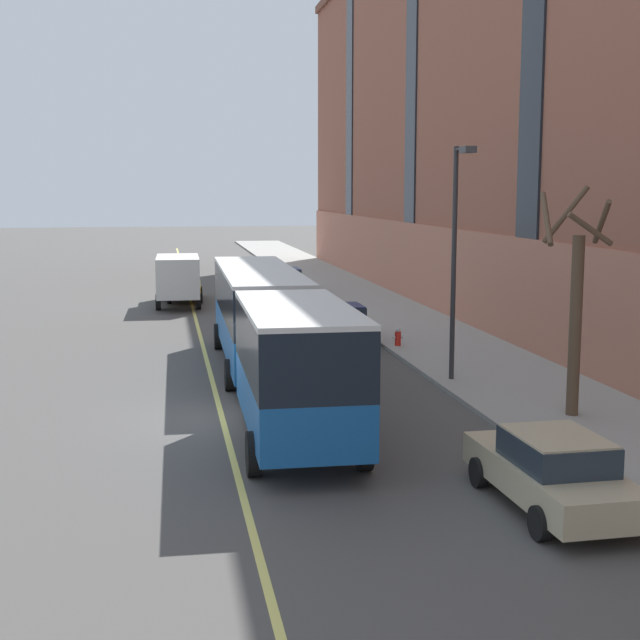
{
  "coord_description": "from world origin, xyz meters",
  "views": [
    {
      "loc": [
        -1.63,
        -23.97,
        6.24
      ],
      "look_at": [
        3.65,
        5.86,
        1.8
      ],
      "focal_mm": 50.0,
      "sensor_mm": 36.0,
      "label": 1
    }
  ],
  "objects_px": {
    "city_bus": "(270,327)",
    "box_truck": "(178,277)",
    "taxi_cab": "(185,287)",
    "street_tree_mid_block": "(575,302)",
    "parked_car_champagne_2": "(552,471)",
    "parked_car_navy_0": "(287,281)",
    "street_lamp": "(456,240)",
    "fire_hydrant": "(398,337)",
    "parked_car_navy_3": "(343,323)"
  },
  "relations": [
    {
      "from": "street_lamp",
      "to": "box_truck",
      "type": "bearing_deg",
      "value": 111.5
    },
    {
      "from": "parked_car_navy_0",
      "to": "parked_car_champagne_2",
      "type": "distance_m",
      "value": 37.4
    },
    {
      "from": "parked_car_navy_3",
      "to": "box_truck",
      "type": "xyz_separation_m",
      "value": [
        -6.51,
        12.52,
        0.81
      ]
    },
    {
      "from": "box_truck",
      "to": "taxi_cab",
      "type": "xyz_separation_m",
      "value": [
        0.43,
        2.52,
        -0.81
      ]
    },
    {
      "from": "parked_car_navy_0",
      "to": "city_bus",
      "type": "bearing_deg",
      "value": -99.01
    },
    {
      "from": "parked_car_navy_0",
      "to": "street_lamp",
      "type": "height_order",
      "value": "street_lamp"
    },
    {
      "from": "taxi_cab",
      "to": "street_tree_mid_block",
      "type": "bearing_deg",
      "value": -71.31
    },
    {
      "from": "street_lamp",
      "to": "parked_car_champagne_2",
      "type": "bearing_deg",
      "value": -98.83
    },
    {
      "from": "city_bus",
      "to": "taxi_cab",
      "type": "relative_size",
      "value": 4.37
    },
    {
      "from": "city_bus",
      "to": "street_tree_mid_block",
      "type": "xyz_separation_m",
      "value": [
        7.67,
        -4.84,
        1.2
      ]
    },
    {
      "from": "city_bus",
      "to": "parked_car_champagne_2",
      "type": "bearing_deg",
      "value": -69.45
    },
    {
      "from": "parked_car_navy_0",
      "to": "street_lamp",
      "type": "xyz_separation_m",
      "value": [
        1.8,
        -26.2,
        3.88
      ]
    },
    {
      "from": "city_bus",
      "to": "street_lamp",
      "type": "xyz_separation_m",
      "value": [
        5.95,
        -0.03,
        2.61
      ]
    },
    {
      "from": "city_bus",
      "to": "fire_hydrant",
      "type": "distance_m",
      "value": 8.9
    },
    {
      "from": "parked_car_navy_0",
      "to": "street_tree_mid_block",
      "type": "height_order",
      "value": "street_tree_mid_block"
    },
    {
      "from": "parked_car_navy_3",
      "to": "fire_hydrant",
      "type": "xyz_separation_m",
      "value": [
        1.77,
        -2.19,
        -0.29
      ]
    },
    {
      "from": "parked_car_champagne_2",
      "to": "parked_car_navy_3",
      "type": "xyz_separation_m",
      "value": [
        -0.13,
        19.94,
        -0.0
      ]
    },
    {
      "from": "parked_car_navy_3",
      "to": "fire_hydrant",
      "type": "bearing_deg",
      "value": -51.06
    },
    {
      "from": "parked_car_champagne_2",
      "to": "parked_car_navy_3",
      "type": "height_order",
      "value": "same"
    },
    {
      "from": "street_lamp",
      "to": "fire_hydrant",
      "type": "height_order",
      "value": "street_lamp"
    },
    {
      "from": "taxi_cab",
      "to": "street_lamp",
      "type": "xyz_separation_m",
      "value": [
        7.95,
        -23.79,
        3.88
      ]
    },
    {
      "from": "box_truck",
      "to": "taxi_cab",
      "type": "bearing_deg",
      "value": 80.35
    },
    {
      "from": "parked_car_champagne_2",
      "to": "box_truck",
      "type": "xyz_separation_m",
      "value": [
        -6.64,
        32.46,
        0.81
      ]
    },
    {
      "from": "city_bus",
      "to": "box_truck",
      "type": "height_order",
      "value": "city_bus"
    },
    {
      "from": "box_truck",
      "to": "street_tree_mid_block",
      "type": "distance_m",
      "value": 28.02
    },
    {
      "from": "city_bus",
      "to": "taxi_cab",
      "type": "height_order",
      "value": "city_bus"
    },
    {
      "from": "taxi_cab",
      "to": "street_lamp",
      "type": "height_order",
      "value": "street_lamp"
    },
    {
      "from": "parked_car_navy_3",
      "to": "fire_hydrant",
      "type": "relative_size",
      "value": 6.17
    },
    {
      "from": "parked_car_navy_3",
      "to": "fire_hydrant",
      "type": "distance_m",
      "value": 2.84
    },
    {
      "from": "city_bus",
      "to": "box_truck",
      "type": "xyz_separation_m",
      "value": [
        -2.43,
        21.24,
        -0.46
      ]
    },
    {
      "from": "parked_car_champagne_2",
      "to": "box_truck",
      "type": "relative_size",
      "value": 0.72
    },
    {
      "from": "parked_car_navy_3",
      "to": "parked_car_champagne_2",
      "type": "bearing_deg",
      "value": -89.62
    },
    {
      "from": "city_bus",
      "to": "taxi_cab",
      "type": "xyz_separation_m",
      "value": [
        -2.0,
        23.76,
        -1.27
      ]
    },
    {
      "from": "parked_car_navy_3",
      "to": "street_tree_mid_block",
      "type": "relative_size",
      "value": 0.71
    },
    {
      "from": "city_bus",
      "to": "parked_car_champagne_2",
      "type": "xyz_separation_m",
      "value": [
        4.21,
        -11.22,
        -1.26
      ]
    },
    {
      "from": "street_tree_mid_block",
      "to": "street_lamp",
      "type": "bearing_deg",
      "value": 109.73
    },
    {
      "from": "box_truck",
      "to": "street_lamp",
      "type": "relative_size",
      "value": 0.9
    },
    {
      "from": "box_truck",
      "to": "parked_car_navy_3",
      "type": "bearing_deg",
      "value": -62.55
    },
    {
      "from": "fire_hydrant",
      "to": "parked_car_champagne_2",
      "type": "bearing_deg",
      "value": -95.28
    },
    {
      "from": "city_bus",
      "to": "street_tree_mid_block",
      "type": "bearing_deg",
      "value": -32.25
    },
    {
      "from": "parked_car_navy_3",
      "to": "fire_hydrant",
      "type": "height_order",
      "value": "parked_car_navy_3"
    },
    {
      "from": "street_lamp",
      "to": "taxi_cab",
      "type": "bearing_deg",
      "value": 108.48
    },
    {
      "from": "city_bus",
      "to": "street_lamp",
      "type": "height_order",
      "value": "street_lamp"
    },
    {
      "from": "city_bus",
      "to": "parked_car_champagne_2",
      "type": "distance_m",
      "value": 12.05
    },
    {
      "from": "taxi_cab",
      "to": "street_lamp",
      "type": "distance_m",
      "value": 25.38
    },
    {
      "from": "box_truck",
      "to": "taxi_cab",
      "type": "height_order",
      "value": "box_truck"
    },
    {
      "from": "box_truck",
      "to": "street_lamp",
      "type": "xyz_separation_m",
      "value": [
        8.38,
        -21.27,
        3.07
      ]
    },
    {
      "from": "parked_car_champagne_2",
      "to": "fire_hydrant",
      "type": "height_order",
      "value": "parked_car_champagne_2"
    },
    {
      "from": "city_bus",
      "to": "fire_hydrant",
      "type": "bearing_deg",
      "value": 48.14
    },
    {
      "from": "city_bus",
      "to": "parked_car_champagne_2",
      "type": "height_order",
      "value": "city_bus"
    }
  ]
}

